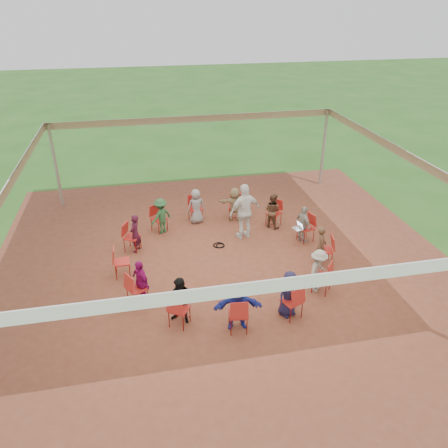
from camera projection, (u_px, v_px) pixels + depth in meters
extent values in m
plane|color=#27591C|center=(224.00, 263.00, 12.52)|extent=(80.00, 80.00, 0.00)
plane|color=brown|center=(224.00, 263.00, 12.52)|extent=(13.00, 13.00, 0.00)
cylinder|color=#B2B2B7|center=(56.00, 166.00, 15.26)|extent=(0.12, 0.12, 3.00)
cylinder|color=#B2B2B7|center=(324.00, 148.00, 17.05)|extent=(0.12, 0.12, 3.00)
plane|color=white|center=(224.00, 164.00, 11.12)|extent=(10.30, 10.30, 0.00)
cube|color=white|center=(292.00, 283.00, 6.71)|extent=(10.30, 0.03, 0.24)
cube|color=white|center=(195.00, 119.00, 15.64)|extent=(10.30, 0.03, 0.24)
cube|color=white|center=(10.00, 184.00, 10.26)|extent=(0.03, 10.30, 0.24)
cube|color=white|center=(406.00, 155.00, 12.10)|extent=(0.03, 10.30, 0.24)
imported|color=#9F9A8E|center=(303.00, 225.00, 13.33)|extent=(0.53, 0.76, 1.18)
imported|color=#503725|center=(272.00, 211.00, 14.20)|extent=(0.63, 0.65, 1.18)
imported|color=tan|center=(235.00, 204.00, 14.62)|extent=(1.17, 0.75, 1.18)
imported|color=gray|center=(196.00, 206.00, 14.50)|extent=(0.62, 0.40, 1.18)
imported|color=#25512C|center=(161.00, 216.00, 13.85)|extent=(0.84, 0.76, 1.18)
imported|color=#3A0F21|center=(135.00, 233.00, 12.84)|extent=(0.44, 0.51, 1.18)
imported|color=#9C1167|center=(141.00, 282.00, 10.67)|extent=(0.65, 0.78, 1.18)
imported|color=black|center=(181.00, 301.00, 10.01)|extent=(0.66, 0.59, 1.18)
imported|color=navy|center=(237.00, 306.00, 9.85)|extent=(1.13, 0.51, 1.18)
imported|color=#1B1839|center=(289.00, 294.00, 10.25)|extent=(0.66, 0.52, 1.18)
imported|color=#9F9A8E|center=(318.00, 271.00, 11.10)|extent=(0.78, 0.83, 1.18)
imported|color=#503725|center=(321.00, 246.00, 12.21)|extent=(0.37, 0.48, 1.18)
imported|color=silver|center=(245.00, 211.00, 13.44)|extent=(1.17, 0.81, 1.80)
torus|color=black|center=(219.00, 245.00, 13.37)|extent=(0.41, 0.41, 0.03)
torus|color=black|center=(220.00, 246.00, 13.34)|extent=(0.33, 0.33, 0.03)
cube|color=#B7B7BC|center=(297.00, 229.00, 13.29)|extent=(0.29, 0.36, 0.01)
cube|color=#B7B7BC|center=(300.00, 225.00, 13.28)|extent=(0.15, 0.32, 0.20)
cube|color=#CCE0FF|center=(300.00, 225.00, 13.28)|extent=(0.12, 0.28, 0.17)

